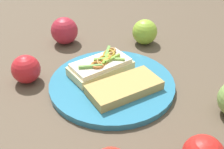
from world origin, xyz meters
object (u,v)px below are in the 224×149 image
at_px(bread_slice_side, 124,87).
at_px(apple_4, 26,69).
at_px(plate, 112,84).
at_px(sandwich, 101,66).
at_px(apple_2, 145,32).
at_px(apple_0, 64,31).

relative_size(bread_slice_side, apple_4, 2.36).
height_order(bread_slice_side, apple_4, apple_4).
xyz_separation_m(plate, sandwich, (0.02, 0.04, 0.03)).
relative_size(plate, bread_slice_side, 1.82).
height_order(apple_2, apple_4, apple_2).
relative_size(plate, apple_4, 4.28).
distance_m(apple_0, apple_2, 0.25).
relative_size(plate, apple_0, 3.69).
bearing_deg(plate, apple_2, 4.54).
xyz_separation_m(bread_slice_side, apple_4, (-0.06, 0.24, 0.01)).
height_order(sandwich, bread_slice_side, sandwich).
relative_size(bread_slice_side, apple_2, 2.20).
height_order(plate, apple_4, apple_4).
bearing_deg(plate, sandwich, 62.24).
bearing_deg(apple_4, bread_slice_side, -76.16).
relative_size(apple_2, apple_4, 1.07).
bearing_deg(apple_2, apple_0, 117.96).
distance_m(apple_2, apple_4, 0.38).
relative_size(sandwich, bread_slice_side, 1.05).
height_order(apple_0, apple_4, apple_0).
bearing_deg(plate, apple_4, 112.28).
height_order(sandwich, apple_4, apple_4).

